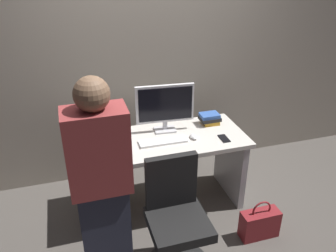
# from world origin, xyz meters

# --- Properties ---
(ground_plane) EXTENTS (9.00, 9.00, 0.00)m
(ground_plane) POSITION_xyz_m (0.00, 0.00, 0.00)
(ground_plane) COLOR #4C4742
(wall_back) EXTENTS (6.40, 0.10, 3.00)m
(wall_back) POSITION_xyz_m (0.00, 0.74, 1.50)
(wall_back) COLOR #9E9384
(wall_back) RESTS_ON ground
(desk) EXTENTS (1.46, 0.67, 0.74)m
(desk) POSITION_xyz_m (0.00, 0.00, 0.52)
(desk) COLOR beige
(desk) RESTS_ON ground
(office_chair) EXTENTS (0.52, 0.52, 0.94)m
(office_chair) POSITION_xyz_m (-0.14, -0.74, 0.43)
(office_chair) COLOR black
(office_chair) RESTS_ON ground
(person_at_desk) EXTENTS (0.40, 0.24, 1.64)m
(person_at_desk) POSITION_xyz_m (-0.67, -0.71, 0.84)
(person_at_desk) COLOR #262838
(person_at_desk) RESTS_ON ground
(monitor) EXTENTS (0.54, 0.16, 0.46)m
(monitor) POSITION_xyz_m (0.03, 0.15, 1.00)
(monitor) COLOR silver
(monitor) RESTS_ON desk
(keyboard) EXTENTS (0.43, 0.14, 0.02)m
(keyboard) POSITION_xyz_m (-0.05, -0.06, 0.75)
(keyboard) COLOR white
(keyboard) RESTS_ON desk
(mouse) EXTENTS (0.06, 0.10, 0.03)m
(mouse) POSITION_xyz_m (0.24, -0.07, 0.76)
(mouse) COLOR white
(mouse) RESTS_ON desk
(cup_near_keyboard) EXTENTS (0.07, 0.07, 0.10)m
(cup_near_keyboard) POSITION_xyz_m (-0.45, -0.11, 0.79)
(cup_near_keyboard) COLOR white
(cup_near_keyboard) RESTS_ON desk
(cup_by_monitor) EXTENTS (0.08, 0.08, 0.09)m
(cup_by_monitor) POSITION_xyz_m (-0.42, 0.18, 0.79)
(cup_by_monitor) COLOR #3372B2
(cup_by_monitor) RESTS_ON desk
(book_stack) EXTENTS (0.20, 0.15, 0.11)m
(book_stack) POSITION_xyz_m (0.49, 0.16, 0.80)
(book_stack) COLOR gold
(book_stack) RESTS_ON desk
(cell_phone) EXTENTS (0.07, 0.15, 0.01)m
(cell_phone) POSITION_xyz_m (0.50, -0.16, 0.75)
(cell_phone) COLOR black
(cell_phone) RESTS_ON desk
(handbag) EXTENTS (0.34, 0.14, 0.38)m
(handbag) POSITION_xyz_m (0.65, -0.66, 0.14)
(handbag) COLOR maroon
(handbag) RESTS_ON ground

